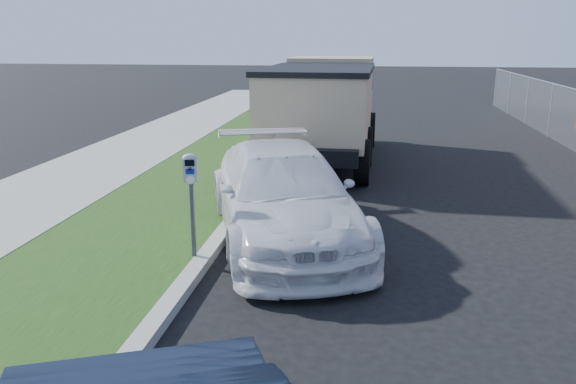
# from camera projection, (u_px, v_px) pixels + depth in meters

# --- Properties ---
(ground) EXTENTS (120.00, 120.00, 0.00)m
(ground) POSITION_uv_depth(u_px,v_px,m) (376.00, 283.00, 7.92)
(ground) COLOR black
(ground) RESTS_ON ground
(streetside) EXTENTS (6.12, 50.00, 0.15)m
(streetside) POSITION_uv_depth(u_px,v_px,m) (77.00, 217.00, 10.57)
(streetside) COLOR gray
(streetside) RESTS_ON ground
(parking_meter) EXTENTS (0.24, 0.19, 1.58)m
(parking_meter) POSITION_uv_depth(u_px,v_px,m) (191.00, 183.00, 8.20)
(parking_meter) COLOR #3F4247
(parking_meter) RESTS_ON ground
(white_wagon) EXTENTS (3.75, 5.75, 1.55)m
(white_wagon) POSITION_uv_depth(u_px,v_px,m) (283.00, 193.00, 9.57)
(white_wagon) COLOR silver
(white_wagon) RESTS_ON ground
(dump_truck) EXTENTS (2.97, 7.05, 2.73)m
(dump_truck) POSITION_uv_depth(u_px,v_px,m) (324.00, 104.00, 15.62)
(dump_truck) COLOR black
(dump_truck) RESTS_ON ground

